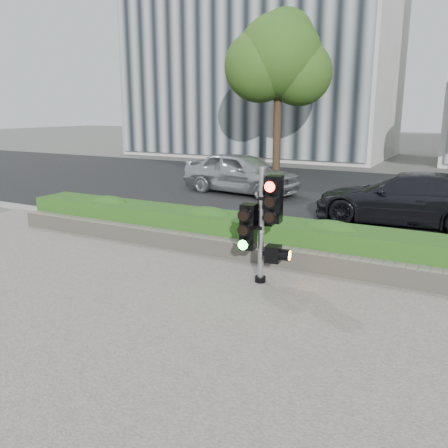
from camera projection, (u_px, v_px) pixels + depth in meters
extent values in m
plane|color=#51514C|center=(193.00, 292.00, 7.73)|extent=(120.00, 120.00, 0.00)
cube|color=#9E9389|center=(81.00, 361.00, 5.59)|extent=(16.00, 11.00, 0.03)
cube|color=black|center=(348.00, 196.00, 16.27)|extent=(60.00, 13.00, 0.02)
cube|color=gray|center=(269.00, 242.00, 10.40)|extent=(60.00, 0.25, 0.12)
cube|color=gray|center=(244.00, 251.00, 9.30)|extent=(12.00, 0.32, 0.34)
cube|color=#4E942D|center=(258.00, 235.00, 9.82)|extent=(12.00, 1.00, 0.68)
cube|color=#B7B7B2|center=(264.00, 34.00, 29.77)|extent=(16.00, 9.00, 15.00)
cylinder|color=black|center=(277.00, 129.00, 21.72)|extent=(0.36, 0.36, 4.03)
sphere|color=#224A15|center=(279.00, 56.00, 20.97)|extent=(3.74, 3.74, 3.74)
sphere|color=#224A15|center=(300.00, 73.00, 21.05)|extent=(2.88, 2.88, 2.88)
sphere|color=#224A15|center=(260.00, 66.00, 21.04)|extent=(3.17, 3.17, 3.17)
sphere|color=#224A15|center=(285.00, 38.00, 21.39)|extent=(2.59, 2.59, 2.59)
cylinder|color=black|center=(260.00, 279.00, 8.09)|extent=(0.19, 0.19, 0.09)
cylinder|color=gray|center=(261.00, 227.00, 7.88)|extent=(0.10, 0.10, 1.93)
cylinder|color=gray|center=(262.00, 168.00, 7.64)|extent=(0.12, 0.12, 0.05)
cube|color=#FF1107|center=(274.00, 199.00, 7.66)|extent=(0.27, 0.27, 0.77)
cube|color=#14E51E|center=(248.00, 227.00, 7.93)|extent=(0.27, 0.27, 0.77)
cube|color=black|center=(267.00, 210.00, 8.00)|extent=(0.27, 0.27, 0.53)
cube|color=orange|center=(273.00, 254.00, 7.93)|extent=(0.27, 0.27, 0.28)
imported|color=#AEB1B6|center=(241.00, 173.00, 16.54)|extent=(4.43, 2.31, 1.44)
imported|color=black|center=(407.00, 198.00, 12.10)|extent=(4.61, 1.91, 1.33)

